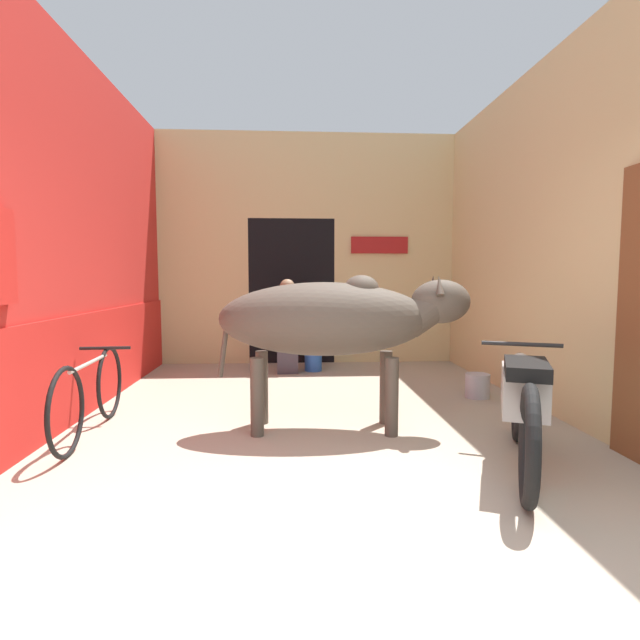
{
  "coord_description": "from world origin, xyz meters",
  "views": [
    {
      "loc": [
        -0.26,
        -2.09,
        1.31
      ],
      "look_at": [
        0.01,
        2.45,
        0.91
      ],
      "focal_mm": 28.0,
      "sensor_mm": 36.0,
      "label": 1
    }
  ],
  "objects_px": {
    "motorcycle_near": "(523,402)",
    "shopkeeper_seated": "(288,323)",
    "cow": "(336,320)",
    "bicycle": "(91,394)",
    "plastic_stool": "(313,354)",
    "bucket": "(477,386)"
  },
  "relations": [
    {
      "from": "plastic_stool",
      "to": "shopkeeper_seated",
      "type": "bearing_deg",
      "value": -171.36
    },
    {
      "from": "motorcycle_near",
      "to": "bucket",
      "type": "xyz_separation_m",
      "value": [
        0.44,
        1.97,
        -0.33
      ]
    },
    {
      "from": "bicycle",
      "to": "shopkeeper_seated",
      "type": "distance_m",
      "value": 3.13
    },
    {
      "from": "cow",
      "to": "shopkeeper_seated",
      "type": "distance_m",
      "value": 2.68
    },
    {
      "from": "cow",
      "to": "bicycle",
      "type": "height_order",
      "value": "cow"
    },
    {
      "from": "motorcycle_near",
      "to": "shopkeeper_seated",
      "type": "distance_m",
      "value": 3.93
    },
    {
      "from": "motorcycle_near",
      "to": "bicycle",
      "type": "relative_size",
      "value": 1.06
    },
    {
      "from": "cow",
      "to": "bicycle",
      "type": "bearing_deg",
      "value": -179.14
    },
    {
      "from": "bicycle",
      "to": "plastic_stool",
      "type": "xyz_separation_m",
      "value": [
        1.97,
        2.72,
        -0.11
      ]
    },
    {
      "from": "motorcycle_near",
      "to": "shopkeeper_seated",
      "type": "height_order",
      "value": "shopkeeper_seated"
    },
    {
      "from": "motorcycle_near",
      "to": "plastic_stool",
      "type": "height_order",
      "value": "motorcycle_near"
    },
    {
      "from": "bicycle",
      "to": "bucket",
      "type": "distance_m",
      "value": 3.83
    },
    {
      "from": "shopkeeper_seated",
      "to": "plastic_stool",
      "type": "xyz_separation_m",
      "value": [
        0.35,
        0.05,
        -0.43
      ]
    },
    {
      "from": "shopkeeper_seated",
      "to": "bicycle",
      "type": "bearing_deg",
      "value": -121.22
    },
    {
      "from": "cow",
      "to": "bicycle",
      "type": "relative_size",
      "value": 1.27
    },
    {
      "from": "plastic_stool",
      "to": "cow",
      "type": "bearing_deg",
      "value": -88.59
    },
    {
      "from": "motorcycle_near",
      "to": "bicycle",
      "type": "height_order",
      "value": "motorcycle_near"
    },
    {
      "from": "motorcycle_near",
      "to": "plastic_stool",
      "type": "distance_m",
      "value": 3.85
    },
    {
      "from": "bicycle",
      "to": "motorcycle_near",
      "type": "bearing_deg",
      "value": -15.76
    },
    {
      "from": "motorcycle_near",
      "to": "shopkeeper_seated",
      "type": "relative_size",
      "value": 1.41
    },
    {
      "from": "bucket",
      "to": "shopkeeper_seated",
      "type": "bearing_deg",
      "value": 142.16
    },
    {
      "from": "bucket",
      "to": "motorcycle_near",
      "type": "bearing_deg",
      "value": -102.68
    }
  ]
}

